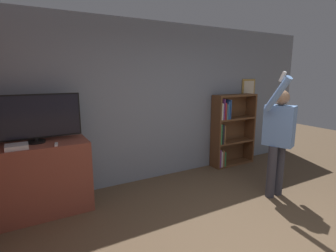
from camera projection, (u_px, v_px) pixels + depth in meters
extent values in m
cube|color=gray|center=(154.00, 103.00, 4.53)|extent=(7.15, 0.06, 2.70)
cube|color=#AD8942|center=(248.00, 88.00, 5.53)|extent=(0.36, 0.02, 0.36)
cube|color=beige|center=(249.00, 88.00, 5.52)|extent=(0.28, 0.01, 0.28)
cube|color=brown|center=(40.00, 179.00, 3.45)|extent=(1.24, 0.59, 0.96)
cylinder|color=black|center=(36.00, 142.00, 3.40)|extent=(0.22, 0.22, 0.03)
cylinder|color=black|center=(36.00, 139.00, 3.39)|extent=(0.06, 0.06, 0.05)
cube|color=black|center=(34.00, 116.00, 3.34)|extent=(1.14, 0.04, 0.57)
cube|color=black|center=(34.00, 117.00, 3.32)|extent=(1.10, 0.01, 0.53)
cube|color=silver|center=(17.00, 147.00, 3.12)|extent=(0.25, 0.22, 0.05)
cube|color=white|center=(56.00, 144.00, 3.29)|extent=(0.06, 0.14, 0.02)
cube|color=brown|center=(216.00, 132.00, 5.10)|extent=(0.04, 0.28, 1.44)
cube|color=brown|center=(250.00, 128.00, 5.55)|extent=(0.04, 0.28, 1.44)
cube|color=brown|center=(229.00, 129.00, 5.44)|extent=(0.96, 0.01, 1.44)
cube|color=brown|center=(232.00, 163.00, 5.46)|extent=(0.89, 0.28, 0.04)
cube|color=brown|center=(233.00, 141.00, 5.37)|extent=(0.89, 0.28, 0.04)
cube|color=brown|center=(234.00, 118.00, 5.28)|extent=(0.89, 0.28, 0.04)
cube|color=brown|center=(235.00, 95.00, 5.19)|extent=(0.89, 0.28, 0.04)
cube|color=#7A3889|center=(217.00, 158.00, 5.19)|extent=(0.03, 0.23, 0.37)
cube|color=beige|center=(218.00, 158.00, 5.23)|extent=(0.04, 0.26, 0.33)
cube|color=#99663D|center=(220.00, 158.00, 5.23)|extent=(0.03, 0.22, 0.34)
cube|color=#338447|center=(221.00, 158.00, 5.27)|extent=(0.03, 0.25, 0.30)
cube|color=#338447|center=(218.00, 134.00, 5.08)|extent=(0.03, 0.20, 0.40)
cube|color=#232328|center=(220.00, 134.00, 5.11)|extent=(0.04, 0.21, 0.39)
cube|color=#99663D|center=(221.00, 134.00, 5.14)|extent=(0.02, 0.23, 0.36)
cube|color=beige|center=(219.00, 111.00, 5.01)|extent=(0.04, 0.22, 0.32)
cube|color=#7A3889|center=(221.00, 109.00, 5.03)|extent=(0.02, 0.23, 0.40)
cube|color=red|center=(222.00, 111.00, 5.07)|extent=(0.03, 0.26, 0.32)
cube|color=#5B8E99|center=(224.00, 111.00, 5.08)|extent=(0.02, 0.24, 0.30)
cube|color=#2D569E|center=(226.00, 110.00, 5.08)|extent=(0.03, 0.21, 0.35)
cube|color=#2D569E|center=(227.00, 109.00, 5.10)|extent=(0.02, 0.21, 0.38)
cylinder|color=#383842|center=(271.00, 172.00, 3.93)|extent=(0.13, 0.13, 0.80)
cylinder|color=#383842|center=(279.00, 170.00, 4.01)|extent=(0.13, 0.13, 0.80)
cube|color=#6B93D1|center=(279.00, 126.00, 3.83)|extent=(0.36, 0.46, 0.60)
sphere|color=#9E7556|center=(282.00, 98.00, 3.75)|extent=(0.22, 0.22, 0.22)
cylinder|color=#6B93D1|center=(289.00, 125.00, 3.95)|extent=(0.09, 0.09, 0.55)
cylinder|color=#6B93D1|center=(278.00, 94.00, 3.53)|extent=(0.09, 0.39, 0.50)
cube|color=white|center=(283.00, 77.00, 3.44)|extent=(0.04, 0.09, 0.14)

